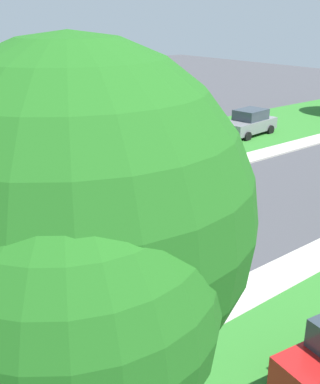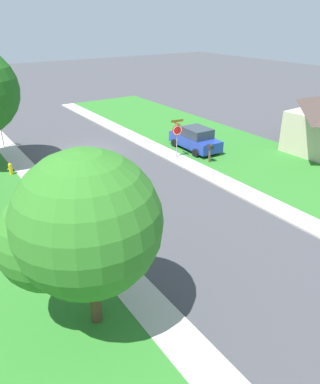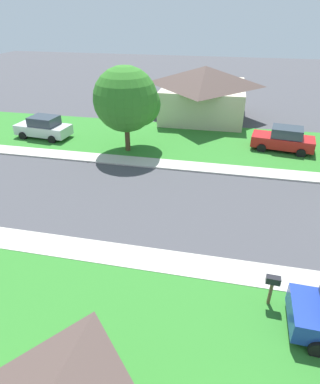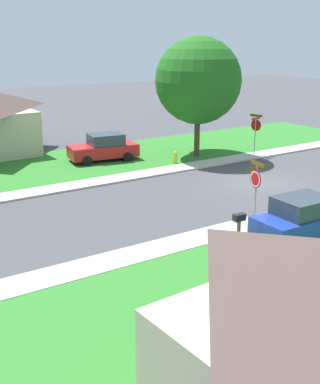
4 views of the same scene
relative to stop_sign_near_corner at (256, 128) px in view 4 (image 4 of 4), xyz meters
The scene contains 11 objects.
ground_plane 6.77m from the stop_sign_near_corner, 138.13° to the left, with size 120.00×120.00×0.00m, color #424247.
sidewalk_east 16.45m from the stop_sign_near_corner, 90.50° to the left, with size 1.40×56.00×0.10m, color #B7B2A8.
sidewalk_west 19.01m from the stop_sign_near_corner, 120.28° to the left, with size 1.40×56.00×0.10m, color #B7B2A8.
lawn_west 21.76m from the stop_sign_near_corner, 131.08° to the left, with size 8.00×56.00×0.08m, color #2D7528.
stop_sign_near_corner is the anchor object (origin of this frame).
stop_sign_far_corner 13.28m from the stop_sign_near_corner, 136.39° to the left, with size 0.91×0.91×2.77m.
car_red_near_corner 10.07m from the stop_sign_near_corner, 65.94° to the left, with size 2.50×4.52×1.76m.
car_blue_far_down_street 14.58m from the stop_sign_near_corner, 144.02° to the left, with size 2.14×4.35×1.76m.
tree_across_right 4.86m from the stop_sign_near_corner, 57.72° to the left, with size 5.90×5.49×7.72m.
fire_hydrant 6.09m from the stop_sign_near_corner, 81.55° to the left, with size 0.38×0.22×0.83m.
mailbox 15.63m from the stop_sign_near_corner, 134.35° to the left, with size 0.26×0.49×1.31m.
Camera 4 is at (-19.05, 18.84, 7.58)m, focal length 46.73 mm.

